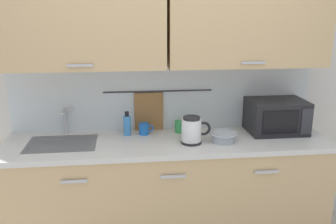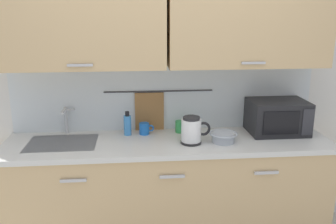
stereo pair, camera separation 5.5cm
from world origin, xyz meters
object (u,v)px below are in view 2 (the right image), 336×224
mug_near_sink (145,129)px  electric_kettle (192,130)px  microwave (277,117)px  mug_by_kettle (180,127)px  dish_soap_bottle (128,125)px  mixing_bowl (223,137)px

mug_near_sink → electric_kettle: bearing=-34.7°
microwave → electric_kettle: (-0.74, -0.19, -0.03)m
electric_kettle → mug_near_sink: 0.43m
microwave → mug_by_kettle: (-0.79, 0.08, -0.09)m
dish_soap_bottle → microwave: bearing=-2.5°
electric_kettle → mixing_bowl: bearing=-0.4°
electric_kettle → mixing_bowl: size_ratio=1.06×
electric_kettle → dish_soap_bottle: (-0.49, 0.24, -0.01)m
mixing_bowl → dish_soap_bottle: bearing=161.7°
mixing_bowl → microwave: bearing=20.8°
electric_kettle → mug_by_kettle: (-0.05, 0.27, -0.05)m
microwave → mixing_bowl: size_ratio=2.15×
mixing_bowl → mug_by_kettle: size_ratio=1.78×
electric_kettle → dish_soap_bottle: size_ratio=1.16×
electric_kettle → mixing_bowl: electric_kettle is taller
mug_near_sink → mug_by_kettle: size_ratio=1.00×
microwave → mug_near_sink: bearing=177.0°
dish_soap_bottle → mug_by_kettle: size_ratio=1.63×
mug_by_kettle → microwave: bearing=-6.0°
microwave → electric_kettle: size_ratio=2.03×
mug_near_sink → mug_by_kettle: same height
microwave → dish_soap_bottle: bearing=177.5°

